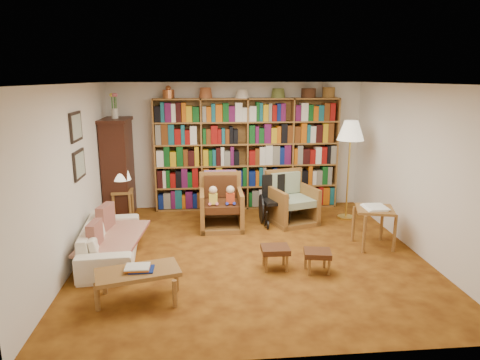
{
  "coord_description": "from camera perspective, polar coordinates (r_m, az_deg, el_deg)",
  "views": [
    {
      "loc": [
        -0.71,
        -5.98,
        2.58
      ],
      "look_at": [
        -0.1,
        0.6,
        1.0
      ],
      "focal_mm": 32.0,
      "sensor_mm": 36.0,
      "label": 1
    }
  ],
  "objects": [
    {
      "name": "table_lamp",
      "position": [
        7.98,
        -15.56,
        0.83
      ],
      "size": [
        0.34,
        0.34,
        0.46
      ],
      "color": "gold",
      "rests_on": "side_table_lamp"
    },
    {
      "name": "armchair_leather",
      "position": [
        7.58,
        -2.54,
        -3.33
      ],
      "size": [
        0.75,
        0.81,
        0.96
      ],
      "color": "olive",
      "rests_on": "floor"
    },
    {
      "name": "bookshelf",
      "position": [
        8.48,
        0.95,
        3.91
      ],
      "size": [
        3.6,
        0.3,
        2.42
      ],
      "color": "olive",
      "rests_on": "floor"
    },
    {
      "name": "side_table_lamp",
      "position": [
        8.09,
        -15.35,
        -2.52
      ],
      "size": [
        0.38,
        0.38,
        0.59
      ],
      "color": "olive",
      "rests_on": "floor"
    },
    {
      "name": "wall_back",
      "position": [
        8.62,
        -0.49,
        4.6
      ],
      "size": [
        5.0,
        0.0,
        5.0
      ],
      "primitive_type": "plane",
      "rotation": [
        1.57,
        0.0,
        0.0
      ],
      "color": "white",
      "rests_on": "floor"
    },
    {
      "name": "footstool_b",
      "position": [
        5.96,
        10.29,
        -9.77
      ],
      "size": [
        0.41,
        0.36,
        0.3
      ],
      "color": "#462212",
      "rests_on": "floor"
    },
    {
      "name": "cushion_right",
      "position": [
        6.23,
        -18.76,
        -7.27
      ],
      "size": [
        0.15,
        0.39,
        0.38
      ],
      "primitive_type": "cube",
      "rotation": [
        0.0,
        0.0,
        -0.07
      ],
      "color": "maroon",
      "rests_on": "sofa"
    },
    {
      "name": "wall_front",
      "position": [
        3.79,
        5.85,
        -7.09
      ],
      "size": [
        5.0,
        0.0,
        5.0
      ],
      "primitive_type": "plane",
      "rotation": [
        -1.57,
        0.0,
        0.0
      ],
      "color": "white",
      "rests_on": "floor"
    },
    {
      "name": "coffee_table",
      "position": [
        5.28,
        -13.47,
        -12.11
      ],
      "size": [
        1.05,
        0.71,
        0.44
      ],
      "color": "olive",
      "rests_on": "floor"
    },
    {
      "name": "framed_pictures",
      "position": [
        6.6,
        -20.84,
        4.28
      ],
      "size": [
        0.03,
        0.52,
        0.97
      ],
      "color": "black",
      "rests_on": "wall_left"
    },
    {
      "name": "curio_cabinet",
      "position": [
        8.29,
        -15.92,
        1.65
      ],
      "size": [
        0.5,
        0.95,
        2.4
      ],
      "color": "#37160F",
      "rests_on": "floor"
    },
    {
      "name": "sofa",
      "position": [
        6.58,
        -16.84,
        -7.7
      ],
      "size": [
        1.88,
        0.86,
        0.53
      ],
      "primitive_type": "imported",
      "rotation": [
        0.0,
        0.0,
        1.65
      ],
      "color": "white",
      "rests_on": "floor"
    },
    {
      "name": "sofa_throw",
      "position": [
        6.56,
        -16.43,
        -7.43
      ],
      "size": [
        0.89,
        1.49,
        0.04
      ],
      "primitive_type": "cube",
      "rotation": [
        0.0,
        0.0,
        -0.09
      ],
      "color": "beige",
      "rests_on": "sofa"
    },
    {
      "name": "footstool_a",
      "position": [
        5.97,
        4.73,
        -9.4
      ],
      "size": [
        0.38,
        0.33,
        0.32
      ],
      "color": "#462212",
      "rests_on": "floor"
    },
    {
      "name": "wall_left",
      "position": [
        6.39,
        -21.44,
        0.52
      ],
      "size": [
        0.0,
        5.0,
        5.0
      ],
      "primitive_type": "plane",
      "rotation": [
        1.57,
        0.0,
        1.57
      ],
      "color": "white",
      "rests_on": "floor"
    },
    {
      "name": "ceiling",
      "position": [
        6.03,
        1.51,
        12.72
      ],
      "size": [
        5.0,
        5.0,
        0.0
      ],
      "primitive_type": "plane",
      "rotation": [
        3.14,
        0.0,
        0.0
      ],
      "color": "silver",
      "rests_on": "wall_back"
    },
    {
      "name": "floor",
      "position": [
        6.55,
        1.37,
        -9.7
      ],
      "size": [
        5.0,
        5.0,
        0.0
      ],
      "primitive_type": "plane",
      "color": "#975A17",
      "rests_on": "ground"
    },
    {
      "name": "cushion_left",
      "position": [
        6.87,
        -17.44,
        -5.22
      ],
      "size": [
        0.21,
        0.43,
        0.41
      ],
      "primitive_type": "cube",
      "rotation": [
        0.0,
        0.0,
        -0.21
      ],
      "color": "maroon",
      "rests_on": "sofa"
    },
    {
      "name": "side_table_papers",
      "position": [
        6.93,
        17.49,
        -4.4
      ],
      "size": [
        0.67,
        0.67,
        0.66
      ],
      "color": "olive",
      "rests_on": "floor"
    },
    {
      "name": "armchair_sage",
      "position": [
        7.9,
        6.83,
        -2.97
      ],
      "size": [
        0.98,
        0.98,
        0.93
      ],
      "color": "olive",
      "rests_on": "floor"
    },
    {
      "name": "wheelchair",
      "position": [
        7.77,
        4.6,
        -2.87
      ],
      "size": [
        0.5,
        0.7,
        0.87
      ],
      "color": "black",
      "rests_on": "floor"
    },
    {
      "name": "wall_right",
      "position": [
        6.92,
        22.48,
        1.36
      ],
      "size": [
        0.0,
        5.0,
        5.0
      ],
      "primitive_type": "plane",
      "rotation": [
        1.57,
        0.0,
        -1.57
      ],
      "color": "white",
      "rests_on": "floor"
    },
    {
      "name": "floor_lamp",
      "position": [
        8.01,
        14.53,
        5.88
      ],
      "size": [
        0.49,
        0.49,
        1.83
      ],
      "color": "gold",
      "rests_on": "floor"
    }
  ]
}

